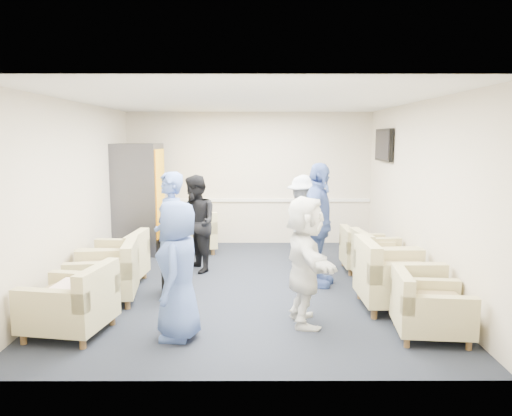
{
  "coord_description": "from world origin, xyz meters",
  "views": [
    {
      "loc": [
        0.11,
        -7.24,
        2.17
      ],
      "look_at": [
        0.13,
        0.2,
        1.13
      ],
      "focal_mm": 35.0,
      "sensor_mm": 36.0,
      "label": 1
    }
  ],
  "objects_px": {
    "armchair_right_midfar": "(379,260)",
    "armchair_corner": "(193,235)",
    "person_back_left": "(196,224)",
    "armchair_left_far": "(118,262)",
    "armchair_right_midnear": "(392,280)",
    "person_front_right": "(305,261)",
    "armchair_left_near": "(74,305)",
    "armchair_right_far": "(363,253)",
    "vending_machine": "(139,198)",
    "person_mid_left": "(170,236)",
    "person_back_right": "(304,222)",
    "armchair_right_near": "(426,310)",
    "person_front_left": "(178,270)",
    "person_mid_right": "(318,225)",
    "armchair_left_mid": "(108,276)"
  },
  "relations": [
    {
      "from": "armchair_right_midfar",
      "to": "armchair_corner",
      "type": "distance_m",
      "value": 3.65
    },
    {
      "from": "armchair_right_midfar",
      "to": "person_back_left",
      "type": "height_order",
      "value": "person_back_left"
    },
    {
      "from": "armchair_left_far",
      "to": "armchair_right_midnear",
      "type": "bearing_deg",
      "value": 78.68
    },
    {
      "from": "person_front_right",
      "to": "armchair_left_near",
      "type": "bearing_deg",
      "value": 92.32
    },
    {
      "from": "armchair_right_far",
      "to": "vending_machine",
      "type": "bearing_deg",
      "value": 70.98
    },
    {
      "from": "armchair_right_far",
      "to": "person_mid_left",
      "type": "relative_size",
      "value": 0.44
    },
    {
      "from": "armchair_left_near",
      "to": "armchair_left_far",
      "type": "bearing_deg",
      "value": -169.24
    },
    {
      "from": "person_back_left",
      "to": "person_back_right",
      "type": "distance_m",
      "value": 1.79
    },
    {
      "from": "person_back_right",
      "to": "person_back_left",
      "type": "bearing_deg",
      "value": 85.45
    },
    {
      "from": "armchair_left_far",
      "to": "person_back_right",
      "type": "bearing_deg",
      "value": 112.71
    },
    {
      "from": "armchair_right_midfar",
      "to": "armchair_right_midnear",
      "type": "bearing_deg",
      "value": 166.95
    },
    {
      "from": "person_back_left",
      "to": "person_front_right",
      "type": "bearing_deg",
      "value": 4.31
    },
    {
      "from": "armchair_left_far",
      "to": "person_back_right",
      "type": "relative_size",
      "value": 0.57
    },
    {
      "from": "armchair_right_near",
      "to": "armchair_right_midfar",
      "type": "height_order",
      "value": "armchair_right_midfar"
    },
    {
      "from": "person_front_left",
      "to": "person_mid_right",
      "type": "bearing_deg",
      "value": 139.62
    },
    {
      "from": "armchair_left_mid",
      "to": "armchair_right_midnear",
      "type": "relative_size",
      "value": 1.01
    },
    {
      "from": "armchair_right_midfar",
      "to": "armchair_left_mid",
      "type": "bearing_deg",
      "value": 96.85
    },
    {
      "from": "vending_machine",
      "to": "person_back_left",
      "type": "xyz_separation_m",
      "value": [
        1.25,
        -1.44,
        -0.24
      ]
    },
    {
      "from": "person_front_left",
      "to": "person_front_right",
      "type": "xyz_separation_m",
      "value": [
        1.42,
        0.41,
        -0.0
      ]
    },
    {
      "from": "person_back_left",
      "to": "person_back_right",
      "type": "xyz_separation_m",
      "value": [
        1.78,
        0.23,
        -0.01
      ]
    },
    {
      "from": "armchair_left_far",
      "to": "person_mid_left",
      "type": "height_order",
      "value": "person_mid_left"
    },
    {
      "from": "armchair_left_far",
      "to": "armchair_right_near",
      "type": "xyz_separation_m",
      "value": [
        3.92,
        -2.0,
        -0.03
      ]
    },
    {
      "from": "armchair_left_mid",
      "to": "person_back_right",
      "type": "relative_size",
      "value": 0.61
    },
    {
      "from": "armchair_right_midnear",
      "to": "person_front_right",
      "type": "distance_m",
      "value": 1.35
    },
    {
      "from": "vending_machine",
      "to": "person_front_right",
      "type": "xyz_separation_m",
      "value": [
        2.79,
        -3.76,
        -0.28
      ]
    },
    {
      "from": "armchair_left_near",
      "to": "armchair_corner",
      "type": "relative_size",
      "value": 0.95
    },
    {
      "from": "armchair_right_near",
      "to": "person_back_left",
      "type": "distance_m",
      "value": 3.96
    },
    {
      "from": "person_front_right",
      "to": "armchair_right_midfar",
      "type": "bearing_deg",
      "value": -41.72
    },
    {
      "from": "person_front_left",
      "to": "person_mid_left",
      "type": "height_order",
      "value": "person_mid_left"
    },
    {
      "from": "armchair_left_near",
      "to": "armchair_left_mid",
      "type": "distance_m",
      "value": 1.14
    },
    {
      "from": "armchair_left_near",
      "to": "person_back_right",
      "type": "distance_m",
      "value": 4.06
    },
    {
      "from": "armchair_left_mid",
      "to": "armchair_corner",
      "type": "relative_size",
      "value": 0.94
    },
    {
      "from": "person_back_left",
      "to": "person_front_right",
      "type": "height_order",
      "value": "person_back_left"
    },
    {
      "from": "armchair_left_mid",
      "to": "person_mid_right",
      "type": "height_order",
      "value": "person_mid_right"
    },
    {
      "from": "person_front_right",
      "to": "person_back_left",
      "type": "bearing_deg",
      "value": 28.81
    },
    {
      "from": "person_back_right",
      "to": "person_front_right",
      "type": "relative_size",
      "value": 1.03
    },
    {
      "from": "armchair_corner",
      "to": "vending_machine",
      "type": "bearing_deg",
      "value": -16.44
    },
    {
      "from": "armchair_left_near",
      "to": "armchair_left_mid",
      "type": "relative_size",
      "value": 1.01
    },
    {
      "from": "person_front_left",
      "to": "person_back_right",
      "type": "distance_m",
      "value": 3.39
    },
    {
      "from": "armchair_left_far",
      "to": "person_front_left",
      "type": "xyz_separation_m",
      "value": [
        1.21,
        -2.02,
        0.42
      ]
    },
    {
      "from": "armchair_right_far",
      "to": "person_mid_left",
      "type": "height_order",
      "value": "person_mid_left"
    },
    {
      "from": "armchair_right_near",
      "to": "armchair_right_midfar",
      "type": "bearing_deg",
      "value": 5.63
    },
    {
      "from": "armchair_left_mid",
      "to": "armchair_right_far",
      "type": "height_order",
      "value": "armchair_left_mid"
    },
    {
      "from": "armchair_right_midnear",
      "to": "vending_machine",
      "type": "distance_m",
      "value": 5.15
    },
    {
      "from": "armchair_right_midnear",
      "to": "armchair_right_midfar",
      "type": "distance_m",
      "value": 1.21
    },
    {
      "from": "armchair_right_midnear",
      "to": "armchair_right_far",
      "type": "height_order",
      "value": "armchair_right_midnear"
    },
    {
      "from": "armchair_right_midnear",
      "to": "person_mid_left",
      "type": "distance_m",
      "value": 2.97
    },
    {
      "from": "person_mid_left",
      "to": "person_front_right",
      "type": "relative_size",
      "value": 1.14
    },
    {
      "from": "armchair_left_near",
      "to": "person_back_left",
      "type": "bearing_deg",
      "value": 168.31
    },
    {
      "from": "person_back_right",
      "to": "person_front_right",
      "type": "bearing_deg",
      "value": 162.79
    }
  ]
}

